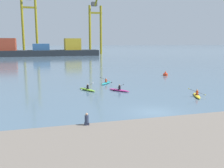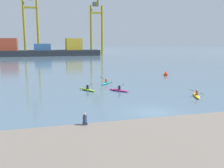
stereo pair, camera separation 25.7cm
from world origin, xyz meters
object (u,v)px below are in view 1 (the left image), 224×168
at_px(kayak_teal, 106,83).
at_px(container_barge, 41,50).
at_px(gantry_crane_west, 29,17).
at_px(channel_buoy, 165,74).
at_px(kayak_yellow, 197,95).
at_px(kayak_magenta, 119,90).
at_px(gantry_crane_west_mid, 96,21).
at_px(kayak_lime, 87,89).
at_px(seated_onlooker, 87,120).

bearing_deg(kayak_teal, container_barge, 96.19).
bearing_deg(gantry_crane_west, channel_buoy, -72.99).
relative_size(gantry_crane_west, kayak_yellow, 11.66).
xyz_separation_m(container_barge, kayak_magenta, (9.34, -91.34, -2.46)).
xyz_separation_m(kayak_teal, kayak_yellow, (8.37, -12.53, -0.00)).
bearing_deg(channel_buoy, gantry_crane_west, 107.01).
height_order(channel_buoy, kayak_teal, kayak_teal).
distance_m(gantry_crane_west_mid, kayak_lime, 103.83).
height_order(kayak_magenta, kayak_yellow, kayak_yellow).
distance_m(container_barge, channel_buoy, 82.04).
bearing_deg(channel_buoy, container_barge, 106.34).
xyz_separation_m(kayak_lime, seated_onlooker, (-3.16, -16.98, 1.02)).
height_order(container_barge, channel_buoy, container_barge).
distance_m(kayak_teal, kayak_yellow, 15.06).
bearing_deg(kayak_lime, gantry_crane_west, 95.66).
height_order(kayak_teal, kayak_yellow, kayak_teal).
bearing_deg(kayak_yellow, gantry_crane_west_mid, 84.27).
xyz_separation_m(kayak_teal, kayak_lime, (-4.00, -4.84, 0.00)).
xyz_separation_m(gantry_crane_west, kayak_yellow, (22.54, -110.38, -18.36)).
height_order(container_barge, gantry_crane_west_mid, gantry_crane_west_mid).
bearing_deg(gantry_crane_west, container_barge, -69.02).
bearing_deg(seated_onlooker, kayak_magenta, 64.60).
bearing_deg(kayak_yellow, kayak_teal, 123.73).
height_order(gantry_crane_west_mid, kayak_magenta, gantry_crane_west_mid).
distance_m(gantry_crane_west, gantry_crane_west_mid, 33.46).
bearing_deg(kayak_teal, seated_onlooker, -108.17).
relative_size(gantry_crane_west_mid, kayak_teal, 11.45).
bearing_deg(seated_onlooker, kayak_teal, 71.83).
bearing_deg(container_barge, seated_onlooker, -88.90).
relative_size(channel_buoy, kayak_yellow, 0.30).
bearing_deg(gantry_crane_west_mid, kayak_lime, -103.06).
height_order(channel_buoy, kayak_lime, kayak_lime).
bearing_deg(kayak_lime, seated_onlooker, -100.55).
xyz_separation_m(kayak_yellow, kayak_lime, (-12.36, 7.69, 0.00)).
distance_m(container_barge, kayak_lime, 89.92).
height_order(gantry_crane_west, seated_onlooker, gantry_crane_west).
relative_size(gantry_crane_west_mid, kayak_lime, 10.54).
relative_size(gantry_crane_west_mid, channel_buoy, 34.82).
bearing_deg(kayak_lime, channel_buoy, 31.71).
xyz_separation_m(gantry_crane_west_mid, seated_onlooker, (-26.30, -116.72, -16.21)).
bearing_deg(gantry_crane_west, gantry_crane_west_mid, -5.06).
relative_size(container_barge, kayak_teal, 17.53).
relative_size(kayak_teal, kayak_lime, 0.92).
bearing_deg(seated_onlooker, kayak_yellow, 30.89).
distance_m(kayak_teal, seated_onlooker, 22.98).
bearing_deg(gantry_crane_west, kayak_lime, -84.34).
xyz_separation_m(channel_buoy, kayak_yellow, (-5.50, -18.73, -0.19)).
bearing_deg(kayak_magenta, kayak_lime, 158.69).
distance_m(kayak_magenta, kayak_lime, 4.44).
height_order(gantry_crane_west, kayak_magenta, gantry_crane_west).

